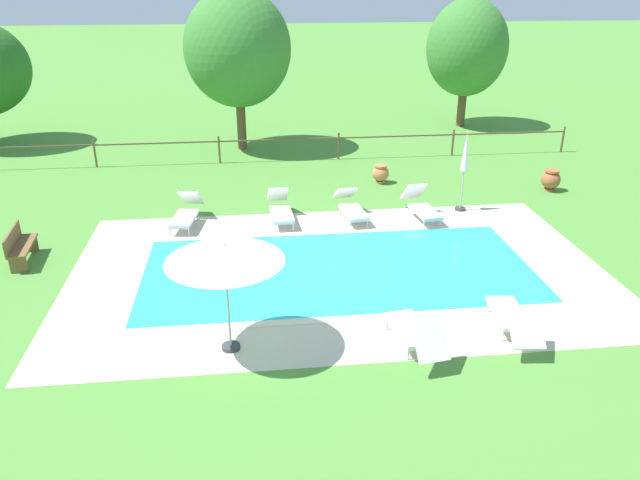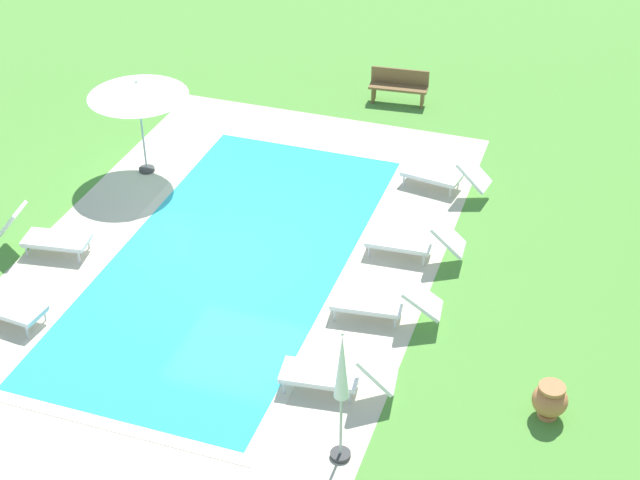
% 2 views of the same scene
% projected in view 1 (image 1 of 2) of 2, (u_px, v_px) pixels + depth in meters
% --- Properties ---
extents(ground_plane, '(160.00, 160.00, 0.00)m').
position_uv_depth(ground_plane, '(338.00, 270.00, 15.12)').
color(ground_plane, '#518E38').
extents(pool_deck_paving, '(13.03, 8.00, 0.01)m').
position_uv_depth(pool_deck_paving, '(338.00, 269.00, 15.12)').
color(pool_deck_paving, beige).
rests_on(pool_deck_paving, ground).
extents(swimming_pool_water, '(9.50, 4.46, 0.01)m').
position_uv_depth(swimming_pool_water, '(338.00, 269.00, 15.12)').
color(swimming_pool_water, '#2DB7C6').
rests_on(swimming_pool_water, ground).
extents(pool_coping_rim, '(9.98, 4.94, 0.01)m').
position_uv_depth(pool_coping_rim, '(338.00, 269.00, 15.11)').
color(pool_coping_rim, beige).
rests_on(pool_coping_rim, ground).
extents(sun_lounger_north_near_steps, '(0.83, 1.97, 0.94)m').
position_uv_depth(sun_lounger_north_near_steps, '(422.00, 206.00, 18.14)').
color(sun_lounger_north_near_steps, white).
rests_on(sun_lounger_north_near_steps, ground).
extents(sun_lounger_north_mid, '(0.71, 1.98, 0.90)m').
position_uv_depth(sun_lounger_north_mid, '(281.00, 209.00, 17.93)').
color(sun_lounger_north_mid, white).
rests_on(sun_lounger_north_mid, ground).
extents(sun_lounger_north_far, '(0.90, 2.03, 0.89)m').
position_uv_depth(sun_lounger_north_far, '(186.00, 212.00, 17.66)').
color(sun_lounger_north_far, white).
rests_on(sun_lounger_north_far, ground).
extents(sun_lounger_north_end, '(0.83, 2.06, 0.84)m').
position_uv_depth(sun_lounger_north_end, '(351.00, 207.00, 18.12)').
color(sun_lounger_north_end, white).
rests_on(sun_lounger_north_end, ground).
extents(sun_lounger_south_mid, '(0.79, 2.06, 0.82)m').
position_uv_depth(sun_lounger_south_mid, '(513.00, 318.00, 12.30)').
color(sun_lounger_south_mid, white).
rests_on(sun_lounger_south_mid, ground).
extents(sun_lounger_south_end, '(0.87, 1.92, 0.99)m').
position_uv_depth(sun_lounger_south_end, '(415.00, 332.00, 11.76)').
color(sun_lounger_south_end, white).
rests_on(sun_lounger_south_end, ground).
extents(patio_umbrella_open_foreground, '(2.21, 2.21, 2.26)m').
position_uv_depth(patio_umbrella_open_foreground, '(225.00, 254.00, 11.12)').
color(patio_umbrella_open_foreground, '#383838').
rests_on(patio_umbrella_open_foreground, ground).
extents(patio_umbrella_closed_row_west, '(0.32, 0.32, 2.47)m').
position_uv_depth(patio_umbrella_closed_row_west, '(465.00, 160.00, 18.27)').
color(patio_umbrella_closed_row_west, '#383838').
rests_on(patio_umbrella_closed_row_west, ground).
extents(wooden_bench_lawn_side, '(0.58, 1.53, 0.87)m').
position_uv_depth(wooden_bench_lawn_side, '(19.00, 245.00, 15.33)').
color(wooden_bench_lawn_side, brown).
rests_on(wooden_bench_lawn_side, ground).
extents(terracotta_urn_near_fence, '(0.62, 0.62, 0.71)m').
position_uv_depth(terracotta_urn_near_fence, '(551.00, 180.00, 20.44)').
color(terracotta_urn_near_fence, '#A85B38').
rests_on(terracotta_urn_near_fence, ground).
extents(terracotta_urn_by_tree, '(0.57, 0.57, 0.64)m').
position_uv_depth(terracotta_urn_by_tree, '(381.00, 173.00, 21.20)').
color(terracotta_urn_by_tree, '#C67547').
rests_on(terracotta_urn_by_tree, ground).
extents(perimeter_fence, '(23.06, 0.08, 1.05)m').
position_uv_depth(perimeter_fence, '(279.00, 143.00, 23.52)').
color(perimeter_fence, brown).
rests_on(perimeter_fence, ground).
extents(tree_far_west, '(4.18, 4.18, 6.26)m').
position_uv_depth(tree_far_west, '(238.00, 49.00, 23.89)').
color(tree_far_west, brown).
rests_on(tree_far_west, ground).
extents(tree_west_mid, '(3.67, 3.67, 5.75)m').
position_uv_depth(tree_west_mid, '(467.00, 48.00, 27.84)').
color(tree_west_mid, brown).
rests_on(tree_west_mid, ground).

